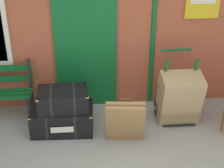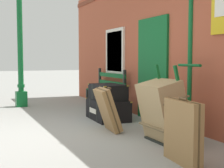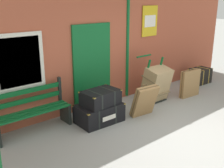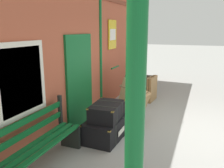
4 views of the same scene
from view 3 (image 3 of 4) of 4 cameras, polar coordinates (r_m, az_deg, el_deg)
The scene contains 10 objects.
ground_plane at distance 5.86m, azimuth 14.21°, elevation -10.39°, with size 60.00×60.00×0.00m, color gray.
brick_facade at distance 7.06m, azimuth -2.32°, elevation 8.62°, with size 10.40×0.35×3.20m.
platform_bench at distance 5.93m, azimuth -16.33°, elevation -5.47°, with size 1.60×0.43×1.01m.
steamer_trunk_base at distance 6.21m, azimuth -2.65°, elevation -6.02°, with size 1.03×0.69×0.43m.
steamer_trunk_middle at distance 6.08m, azimuth -2.38°, elevation -2.79°, with size 0.84×0.59×0.33m.
porters_trolley at distance 7.61m, azimuth 8.05°, elevation -1.18°, with size 0.71×0.66×1.18m.
large_brown_trunk at distance 7.44m, azimuth 9.13°, elevation 0.01°, with size 0.70×0.63×0.96m.
suitcase_slate at distance 8.02m, azimuth 15.83°, elevation 0.14°, with size 0.69×0.20×0.81m.
suitcase_umber at distance 6.47m, azimuth 6.74°, elevation -3.51°, with size 0.63×0.45×0.77m.
corner_trunk at distance 9.45m, azimuth 17.69°, elevation 1.66°, with size 0.71×0.52×0.49m.
Camera 3 is at (-4.32, -2.90, 2.69)m, focal length 44.20 mm.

